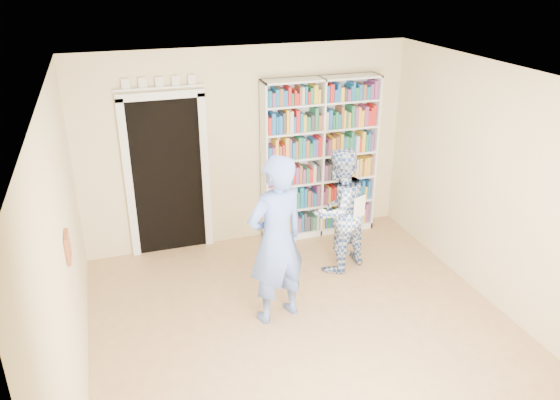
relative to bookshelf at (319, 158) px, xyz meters
The scene contains 11 objects.
floor 2.79m from the bookshelf, 112.93° to the right, with size 5.00×5.00×0.00m, color #AC7853.
ceiling 2.98m from the bookshelf, 112.93° to the right, with size 5.00×5.00×0.00m, color white.
wall_back 1.02m from the bookshelf, behind, with size 4.50×4.50×0.00m, color beige.
wall_left 4.01m from the bookshelf, 144.13° to the right, with size 5.00×5.00×0.00m, color beige.
wall_right 2.67m from the bookshelf, 61.77° to the right, with size 5.00×5.00×0.00m, color beige.
bookshelf is the anchor object (origin of this frame).
doorway 2.10m from the bookshelf, behind, with size 1.10×0.08×2.43m.
wall_art 3.88m from the bookshelf, 146.35° to the right, with size 0.03×0.25×0.25m, color brown.
man_blue 2.18m from the bookshelf, 123.91° to the right, with size 0.70×0.46×1.91m, color #5D7DD0.
man_plaid 1.09m from the bookshelf, 98.09° to the right, with size 0.79×0.61×1.62m, color #33569C.
paper_sheet 1.27m from the bookshelf, 88.87° to the right, with size 0.20×0.01×0.28m, color white.
Camera 1 is at (-1.78, -4.32, 3.68)m, focal length 35.00 mm.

